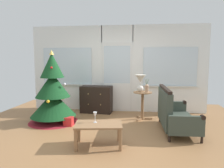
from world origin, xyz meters
TOP-DOWN VIEW (x-y plane):
  - ground_plane at (0.00, 0.00)m, footprint 6.76×6.76m
  - back_wall_with_door at (0.00, 2.08)m, footprint 5.20×0.14m
  - christmas_tree at (-1.45, 0.71)m, footprint 1.23×1.23m
  - dresser_cabinet at (-0.58, 1.79)m, footprint 0.92×0.48m
  - settee_sofa at (1.42, 0.43)m, footprint 0.78×1.48m
  - side_table at (0.76, 1.23)m, footprint 0.50×0.48m
  - table_lamp at (0.70, 1.27)m, footprint 0.28×0.28m
  - flower_vase at (0.86, 1.17)m, footprint 0.11×0.10m
  - coffee_table at (-0.04, -0.59)m, footprint 0.91×0.64m
  - wine_glass at (-0.12, -0.53)m, footprint 0.08×0.08m
  - gift_box at (-0.98, 0.47)m, footprint 0.20×0.18m

SIDE VIEW (x-z plane):
  - ground_plane at x=0.00m, z-range 0.00..0.00m
  - gift_box at x=-0.98m, z-range 0.00..0.20m
  - coffee_table at x=-0.04m, z-range 0.15..0.56m
  - settee_sofa at x=1.42m, z-range -0.10..0.86m
  - dresser_cabinet at x=-0.58m, z-range 0.00..0.78m
  - side_table at x=0.76m, z-range 0.15..0.87m
  - wine_glass at x=-0.12m, z-range 0.46..0.66m
  - christmas_tree at x=-1.45m, z-range -0.22..1.57m
  - flower_vase at x=0.86m, z-range 0.67..1.02m
  - table_lamp at x=0.70m, z-range 0.79..1.23m
  - back_wall_with_door at x=0.00m, z-range 0.00..2.55m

